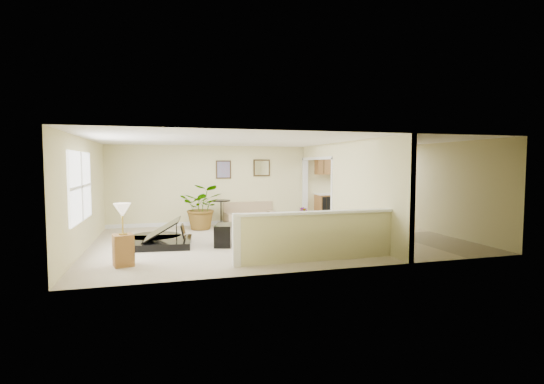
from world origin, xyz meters
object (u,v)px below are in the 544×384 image
object	(u,v)px
small_plant	(303,217)
accent_table	(221,210)
loveseat	(250,213)
lamp_stand	(123,239)
piano	(157,220)
palm_plant	(202,207)
piano_bench	(224,235)

from	to	relation	value
small_plant	accent_table	bearing A→B (deg)	173.72
loveseat	lamp_stand	xyz separation A→B (m)	(-3.41, -4.41, 0.15)
piano	lamp_stand	bearing A→B (deg)	-101.90
piano	palm_plant	size ratio (longest dim) A/B	1.31
piano	lamp_stand	distance (m)	1.93
palm_plant	piano_bench	bearing A→B (deg)	-83.77
piano	piano_bench	world-z (taller)	piano
lamp_stand	piano_bench	bearing A→B (deg)	32.98
piano_bench	small_plant	world-z (taller)	small_plant
accent_table	palm_plant	size ratio (longest dim) A/B	0.57
accent_table	small_plant	xyz separation A→B (m)	(2.57, -0.28, -0.29)
piano_bench	lamp_stand	size ratio (longest dim) A/B	0.64
piano	palm_plant	world-z (taller)	piano
small_plant	lamp_stand	bearing A→B (deg)	-142.36
loveseat	accent_table	xyz separation A→B (m)	(-0.98, -0.27, 0.17)
accent_table	palm_plant	bearing A→B (deg)	-154.08
small_plant	piano	bearing A→B (deg)	-155.49
piano	small_plant	bearing A→B (deg)	30.13
palm_plant	piano	bearing A→B (deg)	-122.16
accent_table	palm_plant	xyz separation A→B (m)	(-0.59, -0.29, 0.13)
palm_plant	lamp_stand	xyz separation A→B (m)	(-1.85, -3.86, -0.15)
small_plant	lamp_stand	size ratio (longest dim) A/B	0.47
piano_bench	palm_plant	bearing A→B (deg)	96.23
piano_bench	accent_table	bearing A→B (deg)	83.48
piano_bench	lamp_stand	xyz separation A→B (m)	(-2.12, -1.37, 0.25)
piano	accent_table	xyz separation A→B (m)	(1.85, 2.30, -0.06)
piano_bench	small_plant	size ratio (longest dim) A/B	1.35
loveseat	palm_plant	xyz separation A→B (m)	(-1.57, -0.56, 0.30)
lamp_stand	palm_plant	bearing A→B (deg)	64.40
piano	lamp_stand	world-z (taller)	piano
piano_bench	loveseat	world-z (taller)	loveseat
lamp_stand	small_plant	bearing A→B (deg)	37.64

